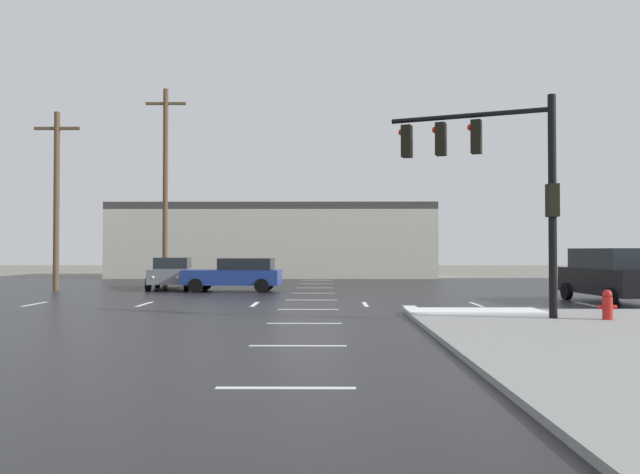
{
  "coord_description": "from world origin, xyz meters",
  "views": [
    {
      "loc": [
        0.57,
        -23.11,
        1.99
      ],
      "look_at": [
        0.31,
        6.65,
        2.59
      ],
      "focal_mm": 35.86,
      "sensor_mm": 36.0,
      "label": 1
    }
  ],
  "objects_px": {
    "fire_hydrant": "(607,305)",
    "utility_pole_far": "(56,197)",
    "traffic_signal_mast": "(497,167)",
    "suv_black": "(612,274)",
    "sedan_grey": "(172,272)",
    "sedan_blue": "(236,274)",
    "utility_pole_distant": "(165,183)"
  },
  "relations": [
    {
      "from": "traffic_signal_mast",
      "to": "fire_hydrant",
      "type": "relative_size",
      "value": 7.68
    },
    {
      "from": "suv_black",
      "to": "sedan_blue",
      "type": "relative_size",
      "value": 1.08
    },
    {
      "from": "traffic_signal_mast",
      "to": "sedan_grey",
      "type": "xyz_separation_m",
      "value": [
        -12.62,
        14.35,
        -3.46
      ]
    },
    {
      "from": "traffic_signal_mast",
      "to": "suv_black",
      "type": "relative_size",
      "value": 1.23
    },
    {
      "from": "traffic_signal_mast",
      "to": "utility_pole_far",
      "type": "xyz_separation_m",
      "value": [
        -17.81,
        12.68,
        0.23
      ]
    },
    {
      "from": "utility_pole_far",
      "to": "fire_hydrant",
      "type": "bearing_deg",
      "value": -33.51
    },
    {
      "from": "fire_hydrant",
      "to": "utility_pole_far",
      "type": "bearing_deg",
      "value": 146.49
    },
    {
      "from": "fire_hydrant",
      "to": "utility_pole_distant",
      "type": "bearing_deg",
      "value": 132.65
    },
    {
      "from": "suv_black",
      "to": "sedan_blue",
      "type": "xyz_separation_m",
      "value": [
        -14.9,
        6.27,
        -0.24
      ]
    },
    {
      "from": "fire_hydrant",
      "to": "sedan_grey",
      "type": "distance_m",
      "value": 21.59
    },
    {
      "from": "traffic_signal_mast",
      "to": "suv_black",
      "type": "height_order",
      "value": "traffic_signal_mast"
    },
    {
      "from": "suv_black",
      "to": "sedan_grey",
      "type": "height_order",
      "value": "suv_black"
    },
    {
      "from": "sedan_grey",
      "to": "traffic_signal_mast",
      "type": "bearing_deg",
      "value": 34.62
    },
    {
      "from": "fire_hydrant",
      "to": "sedan_grey",
      "type": "relative_size",
      "value": 0.17
    },
    {
      "from": "traffic_signal_mast",
      "to": "fire_hydrant",
      "type": "bearing_deg",
      "value": -176.68
    },
    {
      "from": "sedan_blue",
      "to": "sedan_grey",
      "type": "distance_m",
      "value": 4.16
    },
    {
      "from": "sedan_blue",
      "to": "sedan_grey",
      "type": "relative_size",
      "value": 0.98
    },
    {
      "from": "traffic_signal_mast",
      "to": "utility_pole_far",
      "type": "relative_size",
      "value": 0.7
    },
    {
      "from": "utility_pole_far",
      "to": "sedan_blue",
      "type": "bearing_deg",
      "value": -3.13
    },
    {
      "from": "traffic_signal_mast",
      "to": "utility_pole_far",
      "type": "height_order",
      "value": "utility_pole_far"
    },
    {
      "from": "fire_hydrant",
      "to": "sedan_blue",
      "type": "distance_m",
      "value": 17.57
    },
    {
      "from": "traffic_signal_mast",
      "to": "fire_hydrant",
      "type": "height_order",
      "value": "traffic_signal_mast"
    },
    {
      "from": "sedan_grey",
      "to": "utility_pole_far",
      "type": "bearing_deg",
      "value": -78.93
    },
    {
      "from": "traffic_signal_mast",
      "to": "sedan_blue",
      "type": "distance_m",
      "value": 15.58
    },
    {
      "from": "utility_pole_far",
      "to": "suv_black",
      "type": "bearing_deg",
      "value": -15.92
    },
    {
      "from": "sedan_grey",
      "to": "utility_pole_far",
      "type": "relative_size",
      "value": 0.54
    },
    {
      "from": "suv_black",
      "to": "sedan_grey",
      "type": "distance_m",
      "value": 20.3
    },
    {
      "from": "suv_black",
      "to": "utility_pole_far",
      "type": "distance_m",
      "value": 24.85
    },
    {
      "from": "utility_pole_far",
      "to": "utility_pole_distant",
      "type": "xyz_separation_m",
      "value": [
        4.24,
        4.07,
        1.08
      ]
    },
    {
      "from": "suv_black",
      "to": "sedan_grey",
      "type": "xyz_separation_m",
      "value": [
        -18.47,
        8.42,
        -0.24
      ]
    },
    {
      "from": "suv_black",
      "to": "utility_pole_far",
      "type": "relative_size",
      "value": 0.57
    },
    {
      "from": "fire_hydrant",
      "to": "suv_black",
      "type": "height_order",
      "value": "suv_black"
    }
  ]
}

